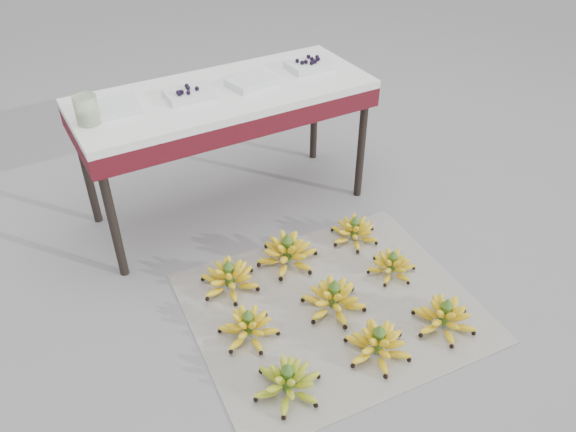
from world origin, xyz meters
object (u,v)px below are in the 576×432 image
bunch_mid_left (248,327)px  bunch_back_left (229,278)px  vendor_table (225,105)px  glass_jar (87,110)px  bunch_front_right (444,317)px  tray_right (251,82)px  bunch_mid_right (392,265)px  bunch_mid_center (334,299)px  newspaper_mat (332,307)px  bunch_front_center (378,344)px  tray_far_right (310,65)px  bunch_back_center (288,253)px  tray_far_left (112,108)px  tray_left (189,94)px  bunch_front_left (288,382)px  bunch_back_right (354,231)px

bunch_mid_left → bunch_back_left: bunch_back_left is taller
vendor_table → glass_jar: (-0.66, -0.04, 0.15)m
bunch_front_right → tray_right: tray_right is taller
bunch_mid_right → bunch_back_left: 0.78m
bunch_mid_center → tray_right: size_ratio=1.15×
bunch_front_right → bunch_back_left: (-0.71, 0.68, 0.00)m
bunch_mid_right → bunch_back_left: size_ratio=0.96×
newspaper_mat → glass_jar: bearing=128.7°
bunch_front_center → tray_far_right: bearing=72.1°
bunch_front_center → bunch_back_left: bunch_back_left is taller
tray_far_right → bunch_front_center: bearing=-108.7°
bunch_mid_right → vendor_table: 1.15m
bunch_back_center → tray_far_left: bearing=116.3°
bunch_mid_left → tray_left: tray_left is taller
tray_far_left → tray_far_right: 1.06m
bunch_back_center → bunch_mid_left: bearing=-156.6°
bunch_front_right → glass_jar: 1.80m
bunch_front_right → bunch_back_center: 0.80m
tray_right → glass_jar: size_ratio=1.94×
bunch_front_right → tray_right: bearing=107.6°
tray_far_right → bunch_mid_left: bearing=-132.5°
newspaper_mat → bunch_back_center: bunch_back_center is taller
tray_left → bunch_mid_left: bearing=-100.1°
bunch_back_center → glass_jar: (-0.70, 0.54, 0.71)m
bunch_mid_right → tray_far_right: bearing=69.0°
tray_left → bunch_back_left: bearing=-100.2°
bunch_front_left → bunch_back_right: 1.00m
bunch_mid_right → glass_jar: size_ratio=2.23×
bunch_back_center → tray_left: size_ratio=1.67×
newspaper_mat → bunch_mid_center: (-0.00, -0.01, 0.06)m
newspaper_mat → bunch_back_left: size_ratio=4.19×
bunch_front_center → tray_far_left: size_ratio=1.12×
vendor_table → tray_far_left: 0.56m
bunch_front_left → bunch_back_center: bunch_back_center is taller
bunch_front_left → tray_far_left: (-0.21, 1.26, 0.67)m
tray_left → bunch_mid_center: bearing=-75.7°
glass_jar → bunch_mid_right: bearing=-38.0°
newspaper_mat → bunch_front_right: 0.49m
bunch_back_right → glass_jar: glass_jar is taller
bunch_back_right → tray_far_right: size_ratio=1.40×
bunch_front_right → tray_far_right: (0.09, 1.30, 0.67)m
bunch_front_right → glass_jar: (-1.08, 1.24, 0.72)m
bunch_back_left → bunch_mid_left: bearing=-104.0°
bunch_back_center → bunch_front_right: bearing=-79.1°
bunch_mid_left → bunch_back_center: 0.50m
bunch_mid_right → bunch_back_right: 0.30m
bunch_mid_left → tray_left: size_ratio=1.44×
bunch_mid_right → glass_jar: glass_jar is taller
tray_right → bunch_front_center: bearing=-93.1°
bunch_mid_left → tray_right: tray_right is taller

